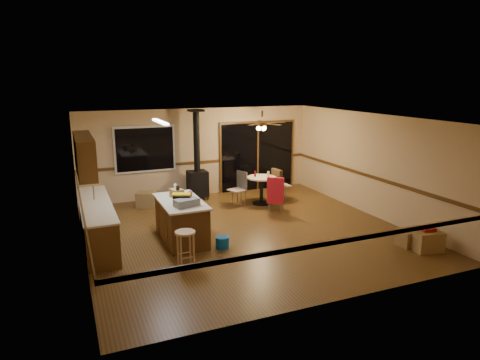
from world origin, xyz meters
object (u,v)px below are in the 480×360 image
kitchen_island (181,220)px  bar_stool (186,249)px  box_corner_a (426,240)px  box_corner_b (408,238)px  toolbox_black (182,199)px  dining_table (261,186)px  chair_left (240,184)px  chair_near (276,190)px  wood_stove (197,175)px  blue_bucket (222,242)px  toolbox_grey (187,203)px  chair_right (277,181)px  box_under_window (147,200)px

kitchen_island → bar_stool: kitchen_island is taller
box_corner_a → box_corner_b: 0.39m
toolbox_black → dining_table: 3.57m
chair_left → chair_near: 1.16m
wood_stove → chair_left: 1.39m
kitchen_island → chair_near: size_ratio=2.40×
toolbox_black → box_corner_a: bearing=-25.9°
blue_bucket → wood_stove: bearing=80.6°
bar_stool → dining_table: size_ratio=0.86×
toolbox_grey → dining_table: (2.79, 2.31, -0.45)m
toolbox_grey → chair_left: 3.30m
bar_stool → kitchen_island: bearing=78.4°
toolbox_black → chair_right: (3.35, 2.15, -0.40)m
kitchen_island → bar_stool: (-0.27, -1.33, -0.11)m
dining_table → chair_right: chair_right is taller
kitchen_island → box_corner_a: kitchen_island is taller
bar_stool → blue_bucket: bar_stool is taller
wood_stove → box_corner_b: (3.03, -5.16, -0.56)m
wood_stove → bar_stool: bearing=-109.8°
box_corner_a → box_corner_b: box_corner_a is taller
toolbox_black → box_corner_b: (4.37, -1.86, -0.83)m
chair_near → box_corner_b: (1.53, -3.12, -0.43)m
wood_stove → chair_right: (2.02, -1.15, -0.13)m
bar_stool → box_under_window: 4.14m
dining_table → toolbox_black: bearing=-143.3°
bar_stool → box_under_window: size_ratio=1.33×
bar_stool → chair_left: (2.47, 3.33, 0.24)m
box_corner_b → wood_stove: bearing=120.4°
wood_stove → toolbox_black: wood_stove is taller
toolbox_grey → box_corner_a: bearing=-24.1°
bar_stool → box_under_window: (0.04, 4.13, -0.14)m
wood_stove → chair_right: 2.33m
toolbox_black → box_corner_b: bearing=-23.1°
toolbox_grey → toolbox_black: 0.20m
blue_bucket → box_under_window: bearing=104.4°
kitchen_island → chair_left: 2.97m
chair_left → box_corner_a: bearing=-62.7°
dining_table → chair_near: 0.86m
dining_table → chair_left: (-0.60, 0.14, 0.06)m
bar_stool → box_corner_b: bar_stool is taller
bar_stool → box_under_window: bearing=89.5°
wood_stove → blue_bucket: 3.89m
chair_right → box_corner_a: (1.18, -4.35, -0.39)m
toolbox_black → chair_near: toolbox_black is taller
box_corner_b → box_under_window: bearing=132.9°
kitchen_island → chair_left: size_ratio=3.25×
wood_stove → chair_near: size_ratio=3.60×
toolbox_black → dining_table: (2.84, 2.11, -0.47)m
kitchen_island → chair_right: 3.82m
dining_table → box_corner_a: 4.65m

